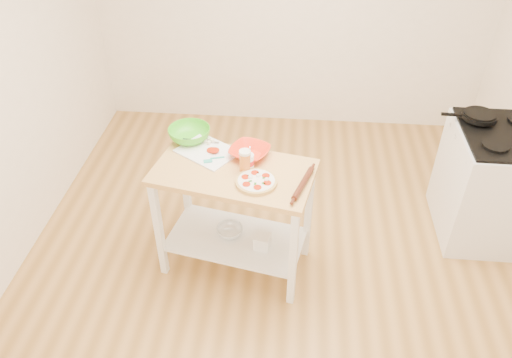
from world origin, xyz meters
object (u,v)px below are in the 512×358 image
object	(u,v)px
orange_bowl	(250,152)
rolling_pin	(303,183)
yogurt_tub	(248,161)
beer_pint	(245,161)
shelf_bin	(262,242)
cutting_board	(208,151)
prep_island	(234,199)
green_bowl	(189,134)
skillet	(478,116)
gas_stove	(490,183)
pizza	(256,181)
spatula	(213,159)
knife	(196,141)
shelf_glass_bowl	(230,231)

from	to	relation	value
orange_bowl	rolling_pin	size ratio (longest dim) A/B	0.79
rolling_pin	yogurt_tub	bearing A→B (deg)	156.50
beer_pint	shelf_bin	size ratio (longest dim) A/B	1.42
cutting_board	orange_bowl	xyz separation A→B (m)	(0.30, -0.03, 0.03)
cutting_board	orange_bowl	size ratio (longest dim) A/B	1.85
prep_island	green_bowl	size ratio (longest dim) A/B	3.85
orange_bowl	prep_island	bearing A→B (deg)	-117.79
yogurt_tub	rolling_pin	world-z (taller)	yogurt_tub
skillet	shelf_bin	size ratio (longest dim) A/B	3.71
cutting_board	prep_island	bearing A→B (deg)	-10.55
gas_stove	pizza	world-z (taller)	gas_stove
green_bowl	yogurt_tub	xyz separation A→B (m)	(0.46, -0.32, 0.01)
skillet	spatula	xyz separation A→B (m)	(-1.95, -0.67, -0.06)
cutting_board	knife	world-z (taller)	cutting_board
skillet	pizza	size ratio (longest dim) A/B	1.50
skillet	orange_bowl	bearing A→B (deg)	-159.95
green_bowl	rolling_pin	xyz separation A→B (m)	(0.84, -0.48, -0.03)
prep_island	yogurt_tub	bearing A→B (deg)	19.52
gas_stove	orange_bowl	distance (m)	1.98
rolling_pin	skillet	bearing A→B (deg)	33.86
beer_pint	knife	bearing A→B (deg)	142.52
gas_stove	beer_pint	bearing A→B (deg)	-162.96
gas_stove	spatula	size ratio (longest dim) A/B	7.76
gas_stove	spatula	world-z (taller)	gas_stove
green_bowl	rolling_pin	world-z (taller)	green_bowl
gas_stove	skillet	xyz separation A→B (m)	(-0.18, 0.18, 0.50)
skillet	shelf_glass_bowl	xyz separation A→B (m)	(-1.85, -0.72, -0.68)
knife	shelf_bin	distance (m)	0.89
knife	shelf_bin	bearing A→B (deg)	-30.69
pizza	beer_pint	size ratio (longest dim) A/B	1.74
rolling_pin	cutting_board	bearing A→B (deg)	153.90
prep_island	beer_pint	distance (m)	0.35
gas_stove	yogurt_tub	bearing A→B (deg)	-163.65
prep_island	pizza	world-z (taller)	pizza
gas_stove	yogurt_tub	size ratio (longest dim) A/B	5.77
pizza	orange_bowl	bearing A→B (deg)	103.60
orange_bowl	cutting_board	bearing A→B (deg)	175.21
spatula	shelf_glass_bowl	bearing A→B (deg)	-42.87
orange_bowl	green_bowl	size ratio (longest dim) A/B	0.88
pizza	orange_bowl	size ratio (longest dim) A/B	1.02
skillet	orange_bowl	distance (m)	1.80
gas_stove	pizza	distance (m)	1.99
pizza	green_bowl	world-z (taller)	green_bowl
prep_island	orange_bowl	size ratio (longest dim) A/B	4.37
prep_island	shelf_bin	world-z (taller)	prep_island
beer_pint	orange_bowl	bearing A→B (deg)	85.49
green_bowl	shelf_bin	distance (m)	0.96
cutting_board	shelf_bin	bearing A→B (deg)	-0.37
prep_island	yogurt_tub	xyz separation A→B (m)	(0.09, 0.03, 0.31)
skillet	cutting_board	bearing A→B (deg)	-163.30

